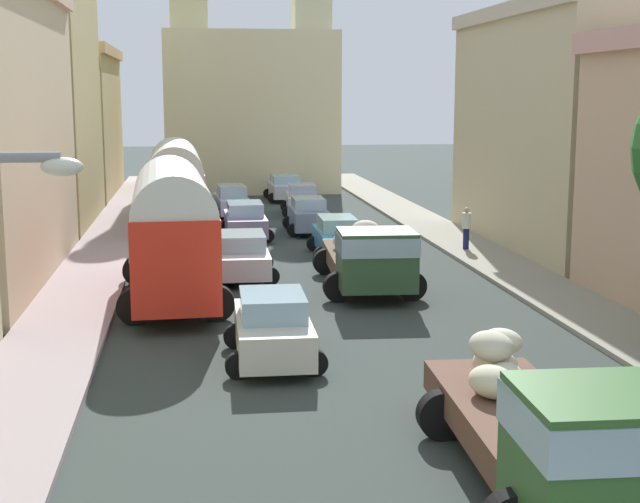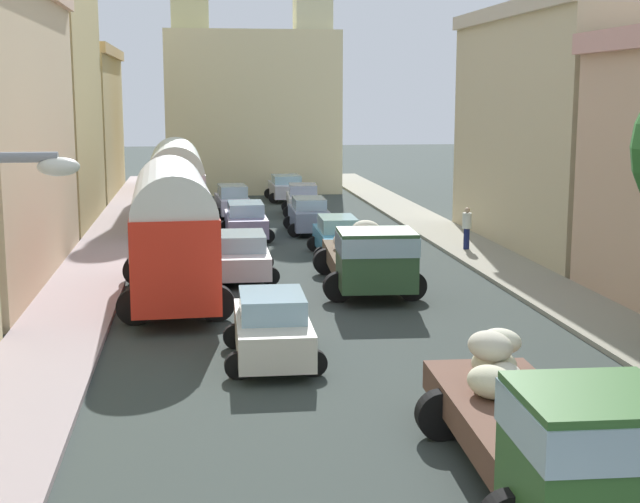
{
  "view_description": "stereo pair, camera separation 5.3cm",
  "coord_description": "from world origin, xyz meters",
  "px_view_note": "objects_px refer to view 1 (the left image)",
  "views": [
    {
      "loc": [
        -3.67,
        -6.55,
        6.15
      ],
      "look_at": [
        0.0,
        19.81,
        1.51
      ],
      "focal_mm": 50.73,
      "sensor_mm": 36.0,
      "label": 1
    },
    {
      "loc": [
        -3.62,
        -6.56,
        6.15
      ],
      "look_at": [
        0.0,
        19.81,
        1.51
      ],
      "focal_mm": 50.73,
      "sensor_mm": 36.0,
      "label": 2
    }
  ],
  "objects_px": {
    "parked_bus_1": "(175,181)",
    "cargo_truck_0": "(553,430)",
    "car_3": "(285,188)",
    "parked_bus_0": "(172,226)",
    "cargo_truck_1": "(369,256)",
    "car_4": "(273,328)",
    "car_0": "(337,237)",
    "car_7": "(232,201)",
    "car_5": "(242,255)",
    "car_2": "(302,200)",
    "car_6": "(245,220)",
    "car_1": "(308,215)",
    "pedestrian_0": "(466,227)"
  },
  "relations": [
    {
      "from": "parked_bus_1",
      "to": "cargo_truck_0",
      "type": "relative_size",
      "value": 1.32
    },
    {
      "from": "cargo_truck_0",
      "to": "car_3",
      "type": "bearing_deg",
      "value": 89.92
    },
    {
      "from": "parked_bus_0",
      "to": "cargo_truck_1",
      "type": "relative_size",
      "value": 1.19
    },
    {
      "from": "cargo_truck_0",
      "to": "car_4",
      "type": "xyz_separation_m",
      "value": [
        -3.49,
        8.11,
        -0.41
      ]
    },
    {
      "from": "parked_bus_0",
      "to": "car_0",
      "type": "xyz_separation_m",
      "value": [
        6.05,
        6.87,
        -1.53
      ]
    },
    {
      "from": "parked_bus_0",
      "to": "car_3",
      "type": "xyz_separation_m",
      "value": [
        5.95,
        25.63,
        -1.54
      ]
    },
    {
      "from": "cargo_truck_0",
      "to": "car_0",
      "type": "height_order",
      "value": "cargo_truck_0"
    },
    {
      "from": "car_4",
      "to": "car_7",
      "type": "xyz_separation_m",
      "value": [
        0.13,
        25.56,
        -0.01
      ]
    },
    {
      "from": "parked_bus_1",
      "to": "car_5",
      "type": "xyz_separation_m",
      "value": [
        2.43,
        -12.22,
        -1.43
      ]
    },
    {
      "from": "cargo_truck_1",
      "to": "car_4",
      "type": "relative_size",
      "value": 1.79
    },
    {
      "from": "cargo_truck_1",
      "to": "car_2",
      "type": "height_order",
      "value": "cargo_truck_1"
    },
    {
      "from": "cargo_truck_1",
      "to": "car_0",
      "type": "height_order",
      "value": "cargo_truck_1"
    },
    {
      "from": "car_2",
      "to": "parked_bus_1",
      "type": "bearing_deg",
      "value": -150.33
    },
    {
      "from": "cargo_truck_0",
      "to": "car_6",
      "type": "relative_size",
      "value": 1.65
    },
    {
      "from": "car_0",
      "to": "car_3",
      "type": "bearing_deg",
      "value": 90.31
    },
    {
      "from": "cargo_truck_0",
      "to": "car_0",
      "type": "distance_m",
      "value": 21.57
    },
    {
      "from": "car_3",
      "to": "car_6",
      "type": "height_order",
      "value": "car_6"
    },
    {
      "from": "parked_bus_1",
      "to": "cargo_truck_1",
      "type": "height_order",
      "value": "parked_bus_1"
    },
    {
      "from": "cargo_truck_1",
      "to": "car_2",
      "type": "bearing_deg",
      "value": 89.69
    },
    {
      "from": "cargo_truck_0",
      "to": "car_5",
      "type": "height_order",
      "value": "cargo_truck_0"
    },
    {
      "from": "parked_bus_0",
      "to": "car_6",
      "type": "height_order",
      "value": "parked_bus_0"
    },
    {
      "from": "car_2",
      "to": "car_6",
      "type": "distance_m",
      "value": 8.03
    },
    {
      "from": "parked_bus_1",
      "to": "car_5",
      "type": "bearing_deg",
      "value": -78.74
    },
    {
      "from": "cargo_truck_0",
      "to": "parked_bus_1",
      "type": "bearing_deg",
      "value": 101.41
    },
    {
      "from": "parked_bus_0",
      "to": "car_6",
      "type": "distance_m",
      "value": 12.25
    },
    {
      "from": "car_5",
      "to": "cargo_truck_0",
      "type": "bearing_deg",
      "value": -78.49
    },
    {
      "from": "car_6",
      "to": "car_7",
      "type": "xyz_separation_m",
      "value": [
        -0.27,
        7.15,
        0.01
      ]
    },
    {
      "from": "car_0",
      "to": "car_1",
      "type": "relative_size",
      "value": 1.05
    },
    {
      "from": "car_0",
      "to": "car_7",
      "type": "bearing_deg",
      "value": 106.18
    },
    {
      "from": "car_6",
      "to": "car_1",
      "type": "bearing_deg",
      "value": 23.22
    },
    {
      "from": "cargo_truck_1",
      "to": "car_5",
      "type": "distance_m",
      "value": 4.72
    },
    {
      "from": "cargo_truck_1",
      "to": "pedestrian_0",
      "type": "relative_size",
      "value": 3.96
    },
    {
      "from": "cargo_truck_1",
      "to": "pedestrian_0",
      "type": "xyz_separation_m",
      "value": [
        5.17,
        6.53,
        -0.14
      ]
    },
    {
      "from": "parked_bus_1",
      "to": "car_3",
      "type": "distance_m",
      "value": 11.93
    },
    {
      "from": "car_1",
      "to": "car_5",
      "type": "xyz_separation_m",
      "value": [
        -3.49,
        -9.79,
        -0.02
      ]
    },
    {
      "from": "parked_bus_0",
      "to": "parked_bus_1",
      "type": "relative_size",
      "value": 0.9
    },
    {
      "from": "car_0",
      "to": "pedestrian_0",
      "type": "xyz_separation_m",
      "value": [
        5.17,
        0.2,
        0.25
      ]
    },
    {
      "from": "car_4",
      "to": "car_5",
      "type": "bearing_deg",
      "value": 90.99
    },
    {
      "from": "car_2",
      "to": "car_5",
      "type": "height_order",
      "value": "car_2"
    },
    {
      "from": "car_3",
      "to": "pedestrian_0",
      "type": "relative_size",
      "value": 2.2
    },
    {
      "from": "cargo_truck_1",
      "to": "pedestrian_0",
      "type": "height_order",
      "value": "cargo_truck_1"
    },
    {
      "from": "car_2",
      "to": "car_3",
      "type": "distance_m",
      "value": 6.51
    },
    {
      "from": "car_3",
      "to": "cargo_truck_0",
      "type": "bearing_deg",
      "value": -90.08
    },
    {
      "from": "car_0",
      "to": "pedestrian_0",
      "type": "height_order",
      "value": "pedestrian_0"
    },
    {
      "from": "parked_bus_1",
      "to": "car_6",
      "type": "distance_m",
      "value": 4.96
    },
    {
      "from": "cargo_truck_0",
      "to": "car_1",
      "type": "bearing_deg",
      "value": 90.35
    },
    {
      "from": "car_5",
      "to": "parked_bus_0",
      "type": "bearing_deg",
      "value": -124.18
    },
    {
      "from": "car_3",
      "to": "car_2",
      "type": "bearing_deg",
      "value": -88.2
    },
    {
      "from": "car_7",
      "to": "pedestrian_0",
      "type": "bearing_deg",
      "value": -53.91
    },
    {
      "from": "parked_bus_1",
      "to": "car_1",
      "type": "bearing_deg",
      "value": -22.33
    }
  ]
}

